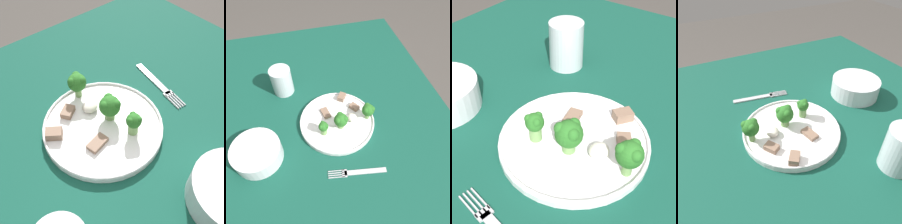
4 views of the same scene
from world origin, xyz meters
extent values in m
cube|color=#114738|center=(0.00, 0.00, 0.76)|extent=(1.15, 0.99, 0.03)
cylinder|color=brown|center=(-0.51, -0.44, 0.37)|extent=(0.06, 0.06, 0.75)
cylinder|color=white|center=(-0.04, -0.08, 0.78)|extent=(0.26, 0.26, 0.01)
torus|color=white|center=(-0.04, -0.08, 0.79)|extent=(0.26, 0.26, 0.01)
cube|color=#B2B2B7|center=(-0.24, -0.12, 0.78)|extent=(0.03, 0.13, 0.00)
cube|color=#B2B2B7|center=(-0.23, -0.05, 0.78)|extent=(0.03, 0.02, 0.00)
cube|color=#B2B2B7|center=(-0.21, -0.03, 0.78)|extent=(0.01, 0.05, 0.00)
cube|color=#B2B2B7|center=(-0.22, -0.03, 0.78)|extent=(0.01, 0.05, 0.00)
cube|color=#B2B2B7|center=(-0.23, -0.03, 0.78)|extent=(0.01, 0.05, 0.00)
cube|color=#B2B2B7|center=(-0.23, -0.03, 0.78)|extent=(0.01, 0.05, 0.00)
cylinder|color=#709E56|center=(-0.07, -0.08, 0.80)|extent=(0.02, 0.02, 0.02)
sphere|color=#286B23|center=(-0.07, -0.08, 0.83)|extent=(0.05, 0.05, 0.05)
sphere|color=#286B23|center=(-0.05, -0.08, 0.84)|extent=(0.02, 0.02, 0.02)
sphere|color=#286B23|center=(-0.07, -0.07, 0.84)|extent=(0.02, 0.02, 0.02)
sphere|color=#286B23|center=(-0.07, -0.10, 0.84)|extent=(0.02, 0.02, 0.02)
cylinder|color=#709E56|center=(-0.05, -0.18, 0.80)|extent=(0.02, 0.02, 0.03)
sphere|color=#286B23|center=(-0.05, -0.18, 0.83)|extent=(0.04, 0.04, 0.04)
sphere|color=#286B23|center=(-0.04, -0.18, 0.84)|extent=(0.02, 0.02, 0.02)
sphere|color=#286B23|center=(-0.06, -0.17, 0.84)|extent=(0.02, 0.02, 0.02)
sphere|color=#286B23|center=(-0.06, -0.19, 0.84)|extent=(0.02, 0.02, 0.02)
cylinder|color=#709E56|center=(-0.08, -0.02, 0.80)|extent=(0.02, 0.02, 0.03)
sphere|color=#286B23|center=(-0.08, -0.02, 0.83)|extent=(0.03, 0.03, 0.03)
sphere|color=#286B23|center=(-0.07, -0.02, 0.83)|extent=(0.01, 0.01, 0.01)
sphere|color=#286B23|center=(-0.08, -0.01, 0.83)|extent=(0.01, 0.01, 0.01)
sphere|color=#286B23|center=(-0.08, -0.03, 0.83)|extent=(0.01, 0.01, 0.01)
cube|color=#846651|center=(0.00, -0.15, 0.80)|extent=(0.04, 0.04, 0.01)
cube|color=#846651|center=(0.00, -0.04, 0.79)|extent=(0.05, 0.03, 0.01)
cube|color=#846651|center=(0.06, -0.12, 0.80)|extent=(0.04, 0.04, 0.02)
ellipsoid|color=silver|center=(-0.05, -0.13, 0.80)|extent=(0.04, 0.03, 0.02)
camera|label=1|loc=(0.17, 0.20, 1.24)|focal=42.00mm
camera|label=2|loc=(-0.47, 0.03, 1.41)|focal=35.00mm
camera|label=3|loc=(-0.35, -0.29, 1.17)|focal=50.00mm
camera|label=4|loc=(0.33, -0.27, 1.19)|focal=35.00mm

